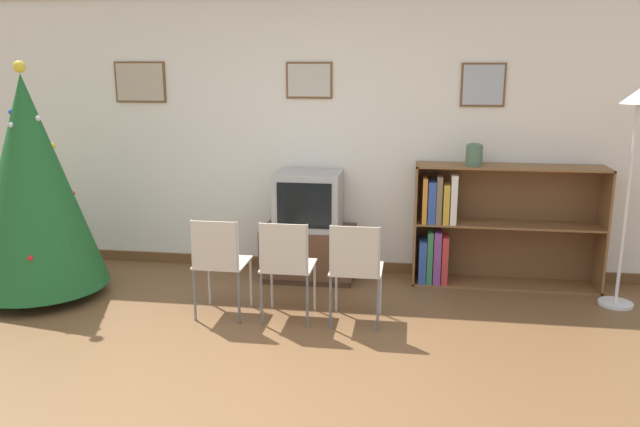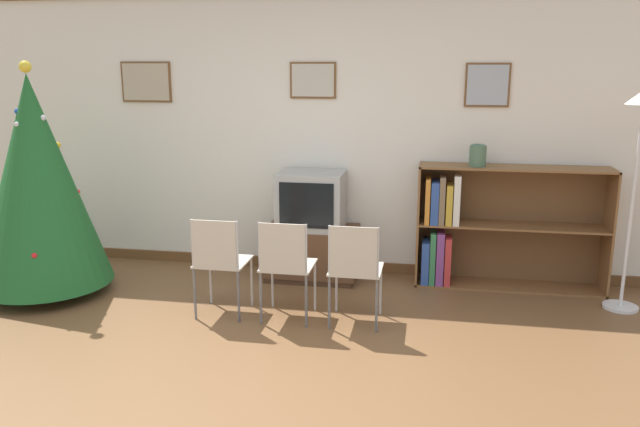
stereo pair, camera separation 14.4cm
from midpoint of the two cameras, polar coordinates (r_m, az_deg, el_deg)
The scene contains 11 objects.
ground_plane at distance 3.99m, azimuth -8.64°, elevation -16.32°, with size 24.00×24.00×0.00m, color brown.
wall_back at distance 6.01m, azimuth -1.89°, elevation 7.44°, with size 8.43×0.11×2.70m.
christmas_tree at distance 5.84m, azimuth -25.50°, elevation 2.50°, with size 1.14×1.14×2.01m.
tv_console at distance 5.91m, azimuth -1.73°, elevation -3.61°, with size 0.86×0.50×0.49m.
television at distance 5.78m, azimuth -1.77°, elevation 1.22°, with size 0.60×0.49×0.53m.
folding_chair_left at distance 4.99m, azimuth -10.04°, elevation -4.30°, with size 0.40×0.40×0.82m.
folding_chair_center at distance 4.85m, azimuth -3.96°, elevation -4.65°, with size 0.40×0.40×0.82m.
folding_chair_right at distance 4.77m, azimuth 2.41°, elevation -4.95°, with size 0.40×0.40×0.82m.
bookshelf at distance 5.85m, azimuth 13.34°, elevation -1.14°, with size 1.67×0.36×1.11m.
vase at distance 5.67m, azimuth 13.21°, elevation 5.28°, with size 0.15×0.15×0.19m.
standing_lamp at distance 5.55m, azimuth 26.12°, elevation 5.90°, with size 0.28×0.28×1.80m.
Camera 1 is at (1.00, -3.32, 1.96)m, focal length 35.00 mm.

